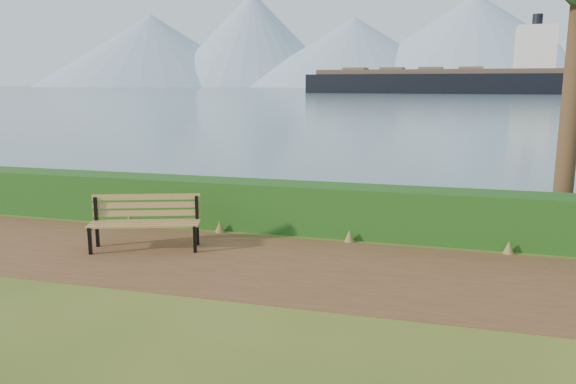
% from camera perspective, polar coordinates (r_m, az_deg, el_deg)
% --- Properties ---
extents(ground, '(140.00, 140.00, 0.00)m').
position_cam_1_polar(ground, '(9.51, -5.46, -7.68)').
color(ground, '#3F5518').
rests_on(ground, ground).
extents(path, '(40.00, 3.40, 0.01)m').
position_cam_1_polar(path, '(9.77, -4.83, -7.12)').
color(path, '#54351D').
rests_on(path, ground).
extents(hedge, '(32.00, 0.85, 1.00)m').
position_cam_1_polar(hedge, '(11.75, -1.00, -1.46)').
color(hedge, '#1B4112').
rests_on(hedge, ground).
extents(water, '(700.00, 510.00, 0.00)m').
position_cam_1_polar(water, '(268.44, 14.97, 10.04)').
color(water, slate).
rests_on(water, ground).
extents(mountains, '(585.00, 190.00, 70.00)m').
position_cam_1_polar(mountains, '(415.37, 14.13, 14.13)').
color(mountains, '#8299AE').
rests_on(mountains, ground).
extents(bench, '(2.08, 1.20, 1.00)m').
position_cam_1_polar(bench, '(10.73, -14.28, -2.60)').
color(bench, black).
rests_on(bench, ground).
extents(cargo_ship, '(75.87, 15.50, 22.88)m').
position_cam_1_polar(cargo_ship, '(166.30, 16.10, 10.76)').
color(cargo_ship, black).
rests_on(cargo_ship, ground).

